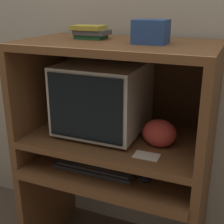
{
  "coord_description": "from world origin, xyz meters",
  "views": [
    {
      "loc": [
        0.57,
        -1.14,
        1.5
      ],
      "look_at": [
        -0.03,
        0.29,
        0.94
      ],
      "focal_mm": 50.0,
      "sensor_mm": 36.0,
      "label": 1
    }
  ],
  "objects_px": {
    "keyboard": "(96,167)",
    "mouse": "(145,178)",
    "crt_monitor": "(104,97)",
    "snack_bag": "(159,133)",
    "storage_box": "(151,32)",
    "book_stack": "(91,32)"
  },
  "relations": [
    {
      "from": "mouse",
      "to": "book_stack",
      "type": "xyz_separation_m",
      "value": [
        -0.37,
        0.18,
        0.68
      ]
    },
    {
      "from": "crt_monitor",
      "to": "book_stack",
      "type": "height_order",
      "value": "book_stack"
    },
    {
      "from": "mouse",
      "to": "book_stack",
      "type": "distance_m",
      "value": 0.79
    },
    {
      "from": "keyboard",
      "to": "storage_box",
      "type": "xyz_separation_m",
      "value": [
        0.24,
        0.1,
        0.7
      ]
    },
    {
      "from": "crt_monitor",
      "to": "mouse",
      "type": "bearing_deg",
      "value": -29.76
    },
    {
      "from": "crt_monitor",
      "to": "keyboard",
      "type": "distance_m",
      "value": 0.38
    },
    {
      "from": "keyboard",
      "to": "storage_box",
      "type": "bearing_deg",
      "value": 23.21
    },
    {
      "from": "book_stack",
      "to": "snack_bag",
      "type": "bearing_deg",
      "value": -12.04
    },
    {
      "from": "mouse",
      "to": "keyboard",
      "type": "bearing_deg",
      "value": 177.03
    },
    {
      "from": "crt_monitor",
      "to": "storage_box",
      "type": "height_order",
      "value": "storage_box"
    },
    {
      "from": "crt_monitor",
      "to": "storage_box",
      "type": "distance_m",
      "value": 0.44
    },
    {
      "from": "keyboard",
      "to": "mouse",
      "type": "bearing_deg",
      "value": -2.97
    },
    {
      "from": "crt_monitor",
      "to": "book_stack",
      "type": "relative_size",
      "value": 2.48
    },
    {
      "from": "snack_bag",
      "to": "storage_box",
      "type": "xyz_separation_m",
      "value": [
        -0.07,
        0.02,
        0.48
      ]
    },
    {
      "from": "keyboard",
      "to": "mouse",
      "type": "xyz_separation_m",
      "value": [
        0.28,
        -0.01,
        0.0
      ]
    },
    {
      "from": "crt_monitor",
      "to": "keyboard",
      "type": "bearing_deg",
      "value": -82.68
    },
    {
      "from": "snack_bag",
      "to": "keyboard",
      "type": "bearing_deg",
      "value": -165.79
    },
    {
      "from": "book_stack",
      "to": "storage_box",
      "type": "relative_size",
      "value": 1.19
    },
    {
      "from": "book_stack",
      "to": "storage_box",
      "type": "bearing_deg",
      "value": -10.45
    },
    {
      "from": "keyboard",
      "to": "book_stack",
      "type": "xyz_separation_m",
      "value": [
        -0.1,
        0.17,
        0.68
      ]
    },
    {
      "from": "crt_monitor",
      "to": "snack_bag",
      "type": "distance_m",
      "value": 0.36
    },
    {
      "from": "keyboard",
      "to": "mouse",
      "type": "distance_m",
      "value": 0.28
    }
  ]
}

